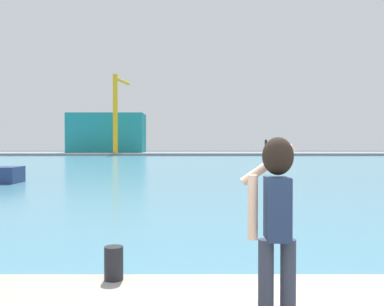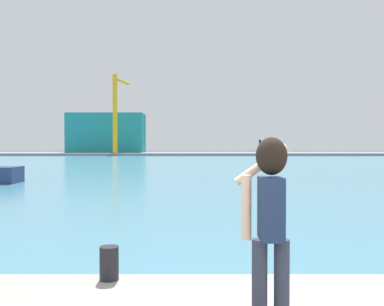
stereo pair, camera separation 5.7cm
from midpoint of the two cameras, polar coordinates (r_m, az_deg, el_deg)
ground_plane at (r=53.45m, az=0.64°, el=-1.29°), size 220.00×220.00×0.00m
harbor_water at (r=55.44m, az=0.61°, el=-1.19°), size 140.00×100.00×0.02m
far_shore_dock at (r=95.42m, az=0.28°, el=-0.08°), size 140.00×20.00×0.49m
person_photographer at (r=3.88m, az=10.71°, el=-7.87°), size 0.52×0.55×1.74m
harbor_bollard at (r=5.47m, az=-11.03°, el=-14.43°), size 0.23×0.23×0.41m
warehouse_left at (r=99.38m, az=-11.61°, el=2.66°), size 17.15×8.33×8.93m
port_crane at (r=91.44m, az=-10.36°, el=6.14°), size 2.37×8.74×16.62m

